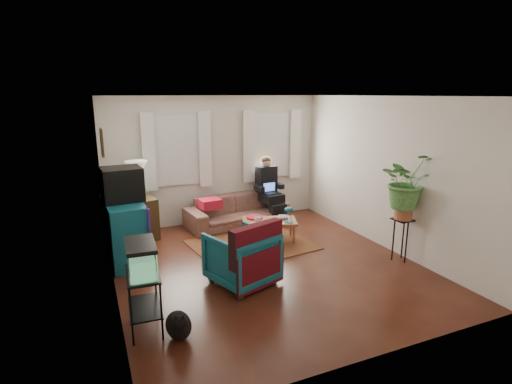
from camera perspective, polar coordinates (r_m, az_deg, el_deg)
name	(u,v)px	position (r m, az deg, el deg)	size (l,w,h in m)	color
floor	(266,265)	(6.41, 1.43, -10.39)	(4.50, 5.00, 0.01)	#4F2B14
ceiling	(267,96)	(5.84, 1.59, 13.54)	(4.50, 5.00, 0.01)	white
wall_back	(216,160)	(8.29, -5.76, 4.55)	(4.50, 0.01, 2.60)	silver
wall_front	(377,239)	(3.95, 16.93, -6.46)	(4.50, 0.01, 2.60)	silver
wall_left	(108,200)	(5.47, -20.43, -1.12)	(0.01, 5.00, 2.60)	silver
wall_right	(385,173)	(7.21, 17.99, 2.53)	(0.01, 5.00, 2.60)	silver
window_left	(177,150)	(8.03, -11.23, 5.86)	(1.08, 0.04, 1.38)	white
window_right	(271,145)	(8.69, 2.18, 6.70)	(1.08, 0.04, 1.38)	white
curtains_left	(178,151)	(7.95, -11.11, 5.79)	(1.36, 0.06, 1.50)	white
curtains_right	(273,146)	(8.61, 2.41, 6.64)	(1.36, 0.06, 1.50)	white
picture_frame	(103,142)	(6.20, -21.07, 6.62)	(0.04, 0.32, 0.40)	#3D2616
area_rug	(252,245)	(7.19, -0.61, -7.55)	(2.00, 1.60, 0.01)	brown
sofa	(237,206)	(8.16, -2.71, -1.98)	(2.08, 0.82, 0.81)	brown
seated_person	(269,191)	(8.46, 1.81, 0.09)	(0.52, 0.64, 1.24)	black
side_table	(140,219)	(7.66, -16.24, -3.75)	(0.53, 0.53, 0.77)	#3F2B17
table_lamp	(137,181)	(7.48, -16.61, 1.50)	(0.40, 0.40, 0.71)	white
dresser	(125,232)	(6.72, -18.15, -5.42)	(0.55, 1.10, 0.99)	#115A6B
crt_tv	(122,184)	(6.62, -18.62, 1.09)	(0.60, 0.55, 0.53)	black
aquarium_stand	(144,302)	(4.84, -15.64, -14.85)	(0.35, 0.62, 0.70)	black
aquarium	(141,258)	(4.61, -16.08, -9.03)	(0.31, 0.57, 0.37)	#7FD899
black_cat	(178,322)	(4.70, -11.03, -17.82)	(0.28, 0.43, 0.37)	black
armchair	(242,255)	(5.70, -2.05, -8.97)	(0.82, 0.77, 0.84)	#12616F
serape_throw	(257,250)	(5.41, 0.20, -8.24)	(0.85, 0.20, 0.69)	#9E0A0A
coffee_table	(269,231)	(7.33, 1.91, -5.52)	(0.97, 0.53, 0.40)	brown
cup_a	(258,220)	(7.15, 0.22, -3.96)	(0.11, 0.11, 0.09)	white
cup_b	(273,221)	(7.10, 2.39, -4.10)	(0.09, 0.09, 0.08)	beige
bowl	(283,217)	(7.37, 3.91, -3.60)	(0.19, 0.19, 0.05)	white
snack_tray	(254,217)	(7.36, -0.23, -3.63)	(0.30, 0.30, 0.04)	#B21414
birdcage	(289,214)	(7.13, 4.71, -3.22)	(0.16, 0.16, 0.28)	#115B6B
plant_stand	(401,240)	(6.86, 19.99, -6.43)	(0.30, 0.30, 0.70)	black
potted_plant	(406,189)	(6.63, 20.58, 0.36)	(0.80, 0.69, 0.89)	#599947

